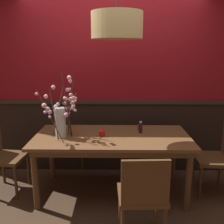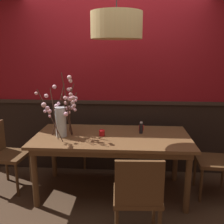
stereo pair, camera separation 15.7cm
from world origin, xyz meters
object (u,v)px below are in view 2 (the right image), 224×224
(dining_table, at_px, (112,142))
(condiment_bottle, at_px, (141,128))
(candle_holder_nearer_center, at_px, (141,128))
(pendant_lamp, at_px, (116,26))
(chair_head_west_end, at_px, (5,152))
(chair_far_side_left, at_px, (96,134))
(vase_with_blossoms, at_px, (62,116))
(candle_holder_nearer_edge, at_px, (102,133))
(chair_head_east_end, at_px, (222,155))
(chair_near_side_right, at_px, (138,195))

(dining_table, distance_m, condiment_bottle, 0.41)
(candle_holder_nearer_center, bearing_deg, pendant_lamp, -132.95)
(dining_table, relative_size, chair_head_west_end, 2.16)
(condiment_bottle, height_order, pendant_lamp, pendant_lamp)
(dining_table, bearing_deg, chair_far_side_left, 109.69)
(dining_table, bearing_deg, condiment_bottle, 18.41)
(vase_with_blossoms, relative_size, candle_holder_nearer_edge, 10.58)
(chair_far_side_left, height_order, vase_with_blossoms, vase_with_blossoms)
(chair_far_side_left, relative_size, chair_head_east_end, 0.91)
(candle_holder_nearer_edge, bearing_deg, vase_with_blossoms, -174.89)
(vase_with_blossoms, bearing_deg, chair_near_side_right, -43.15)
(candle_holder_nearer_center, bearing_deg, chair_far_side_left, 137.51)
(candle_holder_nearer_center, xyz_separation_m, pendant_lamp, (-0.32, -0.34, 1.25))
(pendant_lamp, bearing_deg, vase_with_blossoms, 176.34)
(chair_far_side_left, distance_m, condiment_bottle, 1.06)
(chair_head_west_end, distance_m, vase_with_blossoms, 0.96)
(dining_table, distance_m, chair_head_east_end, 1.37)
(chair_near_side_right, relative_size, chair_head_west_end, 1.01)
(chair_far_side_left, xyz_separation_m, vase_with_blossoms, (-0.30, -0.92, 0.52))
(chair_head_west_end, distance_m, chair_head_east_end, 2.77)
(chair_near_side_right, relative_size, chair_head_east_end, 0.93)
(condiment_bottle, bearing_deg, dining_table, -161.59)
(chair_head_east_end, xyz_separation_m, candle_holder_nearer_center, (-0.99, 0.22, 0.27))
(vase_with_blossoms, height_order, pendant_lamp, pendant_lamp)
(dining_table, bearing_deg, vase_with_blossoms, -174.64)
(chair_head_east_end, relative_size, pendant_lamp, 0.99)
(chair_head_east_end, height_order, condiment_bottle, chair_head_east_end)
(chair_near_side_right, bearing_deg, chair_head_east_end, 41.09)
(chair_head_west_end, xyz_separation_m, pendant_lamp, (1.47, -0.12, 1.55))
(chair_far_side_left, xyz_separation_m, condiment_bottle, (0.67, -0.74, 0.34))
(chair_near_side_right, bearing_deg, candle_holder_nearer_center, 86.23)
(dining_table, distance_m, chair_head_west_end, 1.42)
(chair_far_side_left, relative_size, vase_with_blossoms, 1.13)
(chair_head_west_end, height_order, pendant_lamp, pendant_lamp)
(chair_head_west_end, distance_m, pendant_lamp, 2.14)
(chair_head_west_end, xyz_separation_m, candle_holder_nearer_edge, (1.29, -0.03, 0.30))
(chair_far_side_left, bearing_deg, chair_head_east_end, -26.77)
(candle_holder_nearer_center, bearing_deg, candle_holder_nearer_edge, -152.83)
(vase_with_blossoms, bearing_deg, pendant_lamp, -3.66)
(candle_holder_nearer_edge, xyz_separation_m, condiment_bottle, (0.49, 0.13, 0.03))
(dining_table, distance_m, pendant_lamp, 1.38)
(candle_holder_nearer_edge, relative_size, pendant_lamp, 0.08)
(chair_head_west_end, height_order, condiment_bottle, condiment_bottle)
(chair_far_side_left, height_order, pendant_lamp, pendant_lamp)
(chair_head_east_end, xyz_separation_m, condiment_bottle, (-0.99, 0.10, 0.30))
(chair_near_side_right, relative_size, condiment_bottle, 5.98)
(vase_with_blossoms, distance_m, condiment_bottle, 1.00)
(condiment_bottle, bearing_deg, chair_head_west_end, -176.69)
(chair_near_side_right, xyz_separation_m, pendant_lamp, (-0.24, 0.80, 1.54))
(candle_holder_nearer_edge, bearing_deg, chair_head_west_end, 178.58)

